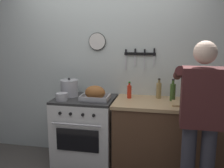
# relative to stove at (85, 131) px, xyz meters

# --- Properties ---
(wall_back) EXTENTS (6.00, 0.13, 2.60)m
(wall_back) POSITION_rel_stove_xyz_m (0.22, 0.36, 0.85)
(wall_back) COLOR silver
(wall_back) RESTS_ON ground
(counter_block) EXTENTS (2.03, 0.65, 0.90)m
(counter_block) POSITION_rel_stove_xyz_m (1.42, 0.00, 0.00)
(counter_block) COLOR brown
(counter_block) RESTS_ON ground
(stove) EXTENTS (0.76, 0.67, 0.90)m
(stove) POSITION_rel_stove_xyz_m (0.00, 0.00, 0.00)
(stove) COLOR white
(stove) RESTS_ON ground
(person_cook) EXTENTS (0.51, 0.63, 1.66)m
(person_cook) POSITION_rel_stove_xyz_m (1.35, -0.63, 0.50)
(person_cook) COLOR #383842
(person_cook) RESTS_ON ground
(roasting_pan) EXTENTS (0.35, 0.26, 0.19)m
(roasting_pan) POSITION_rel_stove_xyz_m (0.17, -0.08, 0.53)
(roasting_pan) COLOR #B7B7BC
(roasting_pan) RESTS_ON stove
(stock_pot) EXTENTS (0.23, 0.23, 0.24)m
(stock_pot) POSITION_rel_stove_xyz_m (-0.22, 0.06, 0.56)
(stock_pot) COLOR #B7B7BC
(stock_pot) RESTS_ON stove
(saucepan) EXTENTS (0.15, 0.15, 0.09)m
(saucepan) POSITION_rel_stove_xyz_m (-0.24, -0.17, 0.50)
(saucepan) COLOR #B7B7BC
(saucepan) RESTS_ON stove
(cutting_board) EXTENTS (0.36, 0.24, 0.02)m
(cutting_board) POSITION_rel_stove_xyz_m (1.28, -0.06, 0.46)
(cutting_board) COLOR tan
(cutting_board) RESTS_ON counter_block
(bottle_olive_oil) EXTENTS (0.07, 0.07, 0.27)m
(bottle_olive_oil) POSITION_rel_stove_xyz_m (1.11, 0.09, 0.56)
(bottle_olive_oil) COLOR #385623
(bottle_olive_oil) RESTS_ON counter_block
(bottle_wine_red) EXTENTS (0.08, 0.08, 0.33)m
(bottle_wine_red) POSITION_rel_stove_xyz_m (1.31, 0.05, 0.59)
(bottle_wine_red) COLOR #47141E
(bottle_wine_red) RESTS_ON counter_block
(bottle_hot_sauce) EXTENTS (0.06, 0.06, 0.21)m
(bottle_hot_sauce) POSITION_rel_stove_xyz_m (0.57, 0.11, 0.54)
(bottle_hot_sauce) COLOR red
(bottle_hot_sauce) RESTS_ON counter_block
(bottle_vinegar) EXTENTS (0.07, 0.07, 0.26)m
(bottle_vinegar) POSITION_rel_stove_xyz_m (0.93, 0.17, 0.56)
(bottle_vinegar) COLOR #997F4C
(bottle_vinegar) RESTS_ON counter_block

